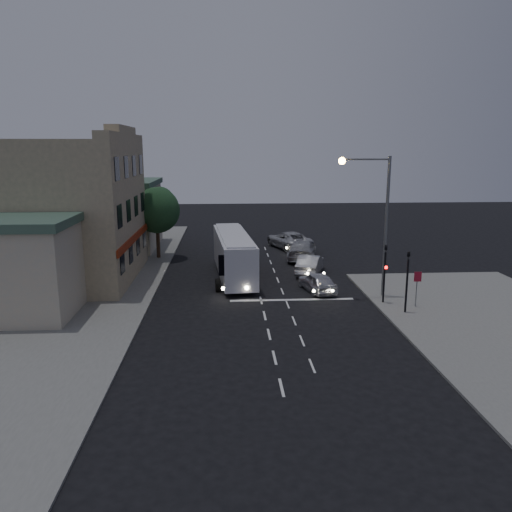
{
  "coord_description": "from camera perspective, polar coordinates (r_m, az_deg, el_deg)",
  "views": [
    {
      "loc": [
        -2.17,
        -28.67,
        9.55
      ],
      "look_at": [
        -0.12,
        5.38,
        2.2
      ],
      "focal_mm": 35.0,
      "sensor_mm": 36.0,
      "label": 1
    }
  ],
  "objects": [
    {
      "name": "main_building",
      "position": [
        38.77,
        -21.2,
        4.84
      ],
      "size": [
        10.12,
        12.0,
        11.0
      ],
      "color": "gray",
      "rests_on": "sidewalk_far"
    },
    {
      "name": "streetlight",
      "position": [
        32.53,
        13.64,
        5.08
      ],
      "size": [
        3.32,
        0.44,
        9.0
      ],
      "color": "slate",
      "rests_on": "sidewalk_near"
    },
    {
      "name": "low_building_north",
      "position": [
        50.35,
        -16.48,
        4.63
      ],
      "size": [
        9.4,
        9.4,
        6.5
      ],
      "color": "#AFAB99",
      "rests_on": "sidewalk_far"
    },
    {
      "name": "sidewalk_far",
      "position": [
        39.39,
        -19.31,
        -2.48
      ],
      "size": [
        12.0,
        50.0,
        0.12
      ],
      "primitive_type": "cube",
      "color": "slate",
      "rests_on": "ground"
    },
    {
      "name": "street_tree",
      "position": [
        44.4,
        -11.29,
        5.39
      ],
      "size": [
        4.0,
        4.0,
        6.2
      ],
      "color": "black",
      "rests_on": "sidewalk_far"
    },
    {
      "name": "car_sedan_a",
      "position": [
        38.99,
        6.21,
        -0.95
      ],
      "size": [
        2.99,
        4.85,
        1.51
      ],
      "primitive_type": "imported",
      "rotation": [
        0.0,
        0.0,
        2.81
      ],
      "color": "beige",
      "rests_on": "ground"
    },
    {
      "name": "car_suv",
      "position": [
        34.22,
        7.03,
        -2.97
      ],
      "size": [
        2.4,
        4.21,
        1.35
      ],
      "primitive_type": "imported",
      "rotation": [
        0.0,
        0.0,
        3.35
      ],
      "color": "silver",
      "rests_on": "ground"
    },
    {
      "name": "traffic_signal_main",
      "position": [
        31.84,
        14.53,
        -1.18
      ],
      "size": [
        0.25,
        0.35,
        4.1
      ],
      "color": "black",
      "rests_on": "sidewalk_near"
    },
    {
      "name": "tour_bus",
      "position": [
        37.52,
        -2.59,
        0.25
      ],
      "size": [
        3.19,
        11.1,
        3.36
      ],
      "rotation": [
        0.0,
        0.0,
        0.08
      ],
      "color": "silver",
      "rests_on": "ground"
    },
    {
      "name": "sidewalk_near",
      "position": [
        30.48,
        26.87,
        -7.35
      ],
      "size": [
        12.0,
        24.0,
        0.12
      ],
      "primitive_type": "cube",
      "color": "slate",
      "rests_on": "ground"
    },
    {
      "name": "traffic_signal_side",
      "position": [
        30.25,
        16.92,
        -2.01
      ],
      "size": [
        0.18,
        0.15,
        4.1
      ],
      "color": "black",
      "rests_on": "sidewalk_near"
    },
    {
      "name": "ground",
      "position": [
        30.3,
        0.84,
        -6.22
      ],
      "size": [
        120.0,
        120.0,
        0.0
      ],
      "primitive_type": "plane",
      "color": "black"
    },
    {
      "name": "car_sedan_b",
      "position": [
        44.05,
        5.27,
        0.69
      ],
      "size": [
        3.52,
        6.08,
        1.66
      ],
      "primitive_type": "imported",
      "rotation": [
        0.0,
        0.0,
        2.92
      ],
      "color": "#B1B1B1",
      "rests_on": "ground"
    },
    {
      "name": "low_building_south",
      "position": [
        31.44,
        -26.45,
        -1.16
      ],
      "size": [
        7.4,
        5.4,
        5.7
      ],
      "color": "#AFAB99",
      "rests_on": "sidewalk_far"
    },
    {
      "name": "car_sedan_c",
      "position": [
        48.91,
        3.79,
        1.85
      ],
      "size": [
        4.57,
        6.49,
        1.64
      ],
      "primitive_type": "imported",
      "rotation": [
        0.0,
        0.0,
        3.49
      ],
      "color": "#BCBCBC",
      "rests_on": "ground"
    },
    {
      "name": "regulatory_sign",
      "position": [
        31.67,
        17.94,
        -2.99
      ],
      "size": [
        0.45,
        0.12,
        2.2
      ],
      "color": "slate",
      "rests_on": "sidewalk_near"
    },
    {
      "name": "road_markings",
      "position": [
        33.55,
        2.62,
        -4.38
      ],
      "size": [
        8.0,
        30.55,
        0.01
      ],
      "color": "silver",
      "rests_on": "ground"
    }
  ]
}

